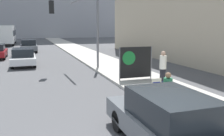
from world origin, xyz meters
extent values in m
cube|color=#B7B2A8|center=(3.32, 15.00, 0.07)|extent=(3.35, 90.00, 0.14)
cylinder|color=#474C56|center=(2.08, 3.23, 0.37)|extent=(0.03, 0.03, 0.47)
cylinder|color=#474C56|center=(2.45, 3.23, 0.37)|extent=(0.03, 0.03, 0.47)
cylinder|color=#474C56|center=(2.08, 3.60, 0.37)|extent=(0.03, 0.03, 0.47)
cylinder|color=#474C56|center=(2.45, 3.60, 0.37)|extent=(0.03, 0.03, 0.47)
cube|color=navy|center=(2.27, 3.41, 0.62)|extent=(0.40, 0.40, 0.02)
cube|color=navy|center=(2.27, 3.60, 0.82)|extent=(0.40, 0.02, 0.38)
cylinder|color=#756651|center=(2.27, 3.25, 0.72)|extent=(0.18, 0.42, 0.18)
cylinder|color=#756651|center=(2.27, 3.04, 0.37)|extent=(0.16, 0.16, 0.47)
cube|color=black|center=(2.27, 2.98, 0.19)|extent=(0.20, 0.28, 0.10)
cylinder|color=#236642|center=(2.27, 3.44, 0.89)|extent=(0.34, 0.34, 0.52)
sphere|color=#936B4C|center=(2.27, 3.44, 1.26)|extent=(0.22, 0.22, 0.22)
cylinder|color=#236642|center=(1.94, 3.36, 0.97)|extent=(0.45, 0.09, 0.09)
cube|color=#EAE5C6|center=(1.74, 3.36, 1.02)|extent=(0.39, 0.02, 0.34)
cube|color=navy|center=(1.74, 3.35, 1.02)|extent=(0.30, 0.01, 0.08)
cylinder|color=black|center=(3.63, 6.16, 0.56)|extent=(0.28, 0.28, 0.84)
cylinder|color=silver|center=(3.63, 6.16, 1.31)|extent=(0.34, 0.34, 0.66)
sphere|color=tan|center=(3.63, 6.16, 1.75)|extent=(0.22, 0.22, 0.22)
cylinder|color=slate|center=(2.00, 7.90, 1.04)|extent=(0.06, 0.06, 1.81)
cylinder|color=slate|center=(3.89, 7.90, 1.04)|extent=(0.06, 0.06, 1.81)
cube|color=black|center=(2.95, 7.90, 1.09)|extent=(1.89, 0.02, 1.71)
cylinder|color=#197A33|center=(2.53, 7.88, 1.35)|extent=(0.75, 0.01, 0.75)
cylinder|color=slate|center=(2.12, 12.71, 2.57)|extent=(0.16, 0.16, 4.87)
cylinder|color=slate|center=(0.54, 12.65, 4.71)|extent=(0.24, 3.16, 0.11)
cube|color=black|center=(-1.04, 12.58, 4.29)|extent=(0.31, 0.31, 0.84)
sphere|color=green|center=(-1.04, 12.58, 4.01)|extent=(0.18, 0.18, 0.18)
cube|color=#565B60|center=(0.51, 0.61, 0.55)|extent=(1.75, 4.42, 0.56)
cube|color=black|center=(0.51, 0.43, 1.16)|extent=(1.51, 2.30, 0.65)
cylinder|color=black|center=(-0.25, 1.98, 0.32)|extent=(0.22, 0.64, 0.64)
cylinder|color=black|center=(1.28, 1.98, 0.32)|extent=(0.22, 0.64, 0.64)
cube|color=white|center=(-3.01, 16.03, 0.52)|extent=(1.79, 4.35, 0.49)
cube|color=black|center=(-3.01, 15.86, 1.06)|extent=(1.54, 2.26, 0.60)
cylinder|color=black|center=(-3.79, 17.38, 0.32)|extent=(0.22, 0.64, 0.64)
cylinder|color=black|center=(-2.22, 17.38, 0.32)|extent=(0.22, 0.64, 0.64)
cylinder|color=black|center=(-3.79, 14.69, 0.32)|extent=(0.22, 0.64, 0.64)
cylinder|color=black|center=(-2.22, 14.69, 0.32)|extent=(0.22, 0.64, 0.64)
cylinder|color=black|center=(-4.73, 22.76, 0.32)|extent=(0.22, 0.64, 0.64)
cylinder|color=black|center=(-4.73, 20.12, 0.32)|extent=(0.22, 0.64, 0.64)
cube|color=#565B60|center=(-2.49, 26.89, 0.55)|extent=(1.86, 4.36, 0.55)
cube|color=black|center=(-2.49, 26.71, 1.14)|extent=(1.60, 2.27, 0.64)
cylinder|color=black|center=(-3.31, 28.24, 0.32)|extent=(0.22, 0.64, 0.64)
cylinder|color=black|center=(-1.67, 28.24, 0.32)|extent=(0.22, 0.64, 0.64)
cylinder|color=black|center=(-3.31, 25.54, 0.32)|extent=(0.22, 0.64, 0.64)
cylinder|color=black|center=(-1.67, 25.54, 0.32)|extent=(0.22, 0.64, 0.64)
cube|color=silver|center=(-5.79, 40.28, 1.79)|extent=(2.50, 10.57, 2.70)
cube|color=black|center=(-5.79, 40.28, 1.95)|extent=(2.52, 10.04, 0.88)
cylinder|color=black|center=(-6.89, 43.56, 0.52)|extent=(0.30, 1.04, 1.04)
cylinder|color=black|center=(-4.69, 43.56, 0.52)|extent=(0.30, 1.04, 1.04)
cylinder|color=black|center=(-4.69, 37.01, 0.52)|extent=(0.30, 1.04, 1.04)
camera|label=1|loc=(-2.68, -4.54, 3.08)|focal=40.00mm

